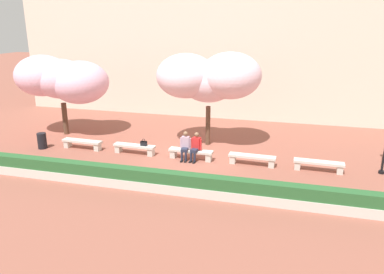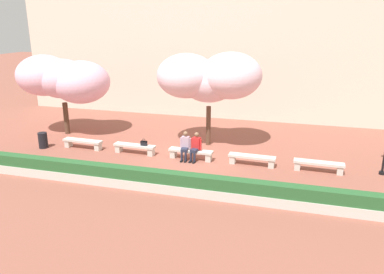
% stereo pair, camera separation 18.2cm
% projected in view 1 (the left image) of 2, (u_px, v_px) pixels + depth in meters
% --- Properties ---
extents(ground_plane, '(100.00, 100.00, 0.00)m').
position_uv_depth(ground_plane, '(191.00, 159.00, 17.11)').
color(ground_plane, '#8E5142').
extents(building_facade, '(28.00, 4.00, 9.81)m').
position_uv_depth(building_facade, '(230.00, 39.00, 24.60)').
color(building_facade, beige).
rests_on(building_facade, ground).
extents(stone_bench_west_end, '(2.05, 0.50, 0.45)m').
position_uv_depth(stone_bench_west_end, '(82.00, 143.00, 18.39)').
color(stone_bench_west_end, beige).
rests_on(stone_bench_west_end, ground).
extents(stone_bench_near_west, '(2.05, 0.50, 0.45)m').
position_uv_depth(stone_bench_near_west, '(134.00, 148.00, 17.70)').
color(stone_bench_near_west, beige).
rests_on(stone_bench_near_west, ground).
extents(stone_bench_center, '(2.05, 0.50, 0.45)m').
position_uv_depth(stone_bench_center, '(191.00, 153.00, 17.01)').
color(stone_bench_center, beige).
rests_on(stone_bench_center, ground).
extents(stone_bench_near_east, '(2.05, 0.50, 0.45)m').
position_uv_depth(stone_bench_near_east, '(252.00, 158.00, 16.33)').
color(stone_bench_near_east, beige).
rests_on(stone_bench_near_east, ground).
extents(stone_bench_east_end, '(2.05, 0.50, 0.45)m').
position_uv_depth(stone_bench_east_end, '(319.00, 164.00, 15.64)').
color(stone_bench_east_end, beige).
rests_on(stone_bench_east_end, ground).
extents(person_seated_left, '(0.51, 0.70, 1.29)m').
position_uv_depth(person_seated_left, '(185.00, 145.00, 16.91)').
color(person_seated_left, black).
rests_on(person_seated_left, ground).
extents(person_seated_right, '(0.50, 0.72, 1.29)m').
position_uv_depth(person_seated_right, '(196.00, 145.00, 16.79)').
color(person_seated_right, black).
rests_on(person_seated_right, ground).
extents(handbag, '(0.30, 0.15, 0.34)m').
position_uv_depth(handbag, '(144.00, 143.00, 17.49)').
color(handbag, black).
rests_on(handbag, stone_bench_near_west).
extents(cherry_tree_main, '(5.05, 3.34, 4.67)m').
position_uv_depth(cherry_tree_main, '(209.00, 77.00, 18.03)').
color(cherry_tree_main, '#513828').
rests_on(cherry_tree_main, ground).
extents(cherry_tree_secondary, '(5.02, 3.33, 4.33)m').
position_uv_depth(cherry_tree_secondary, '(62.00, 79.00, 20.04)').
color(cherry_tree_secondary, '#513828').
rests_on(cherry_tree_secondary, ground).
extents(planter_hedge_foreground, '(16.70, 0.50, 0.80)m').
position_uv_depth(planter_hedge_foreground, '(166.00, 182.00, 13.75)').
color(planter_hedge_foreground, beige).
rests_on(planter_hedge_foreground, ground).
extents(trash_bin, '(0.44, 0.44, 0.78)m').
position_uv_depth(trash_bin, '(42.00, 141.00, 18.44)').
color(trash_bin, black).
rests_on(trash_bin, ground).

